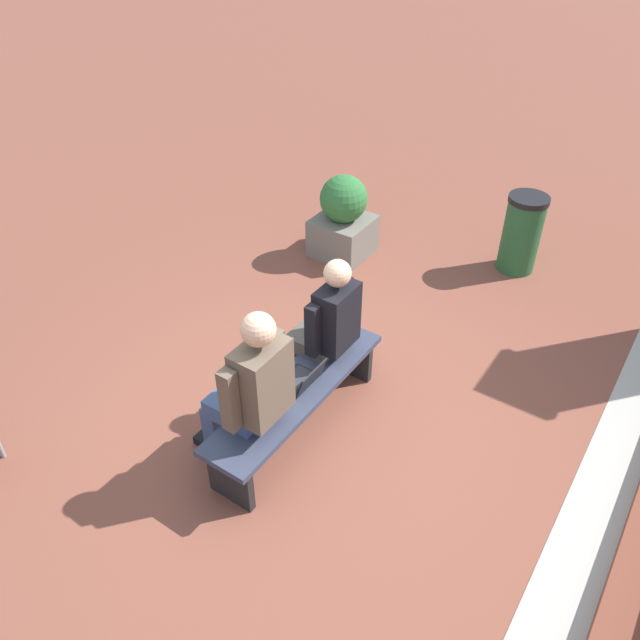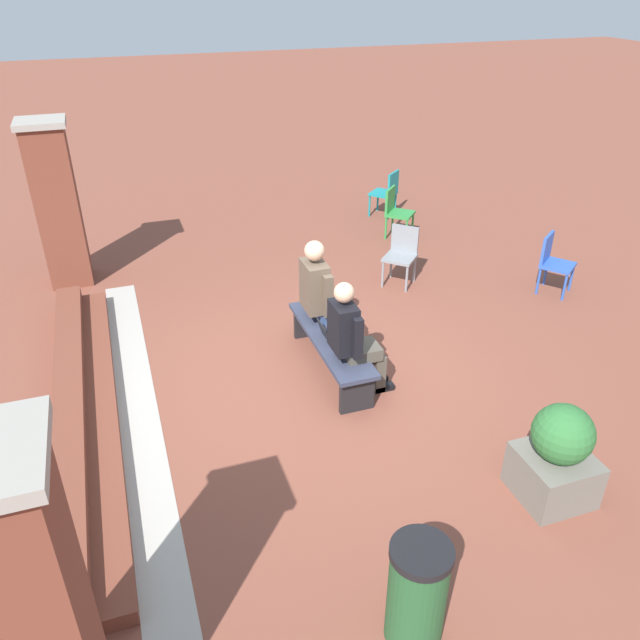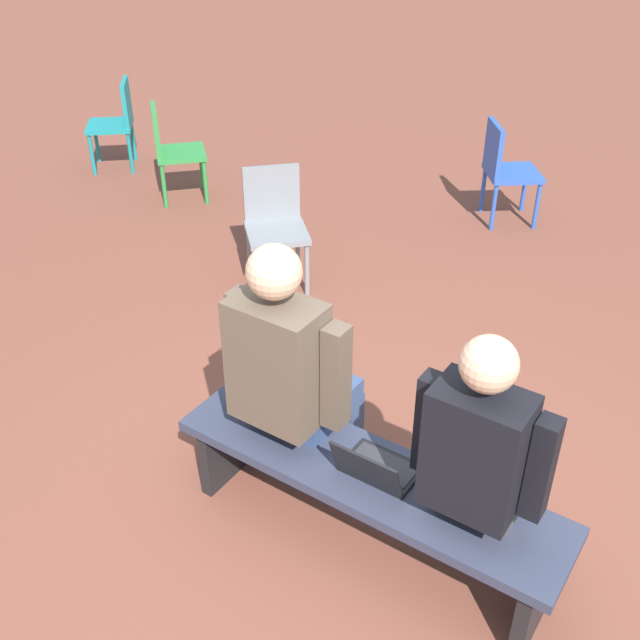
{
  "view_description": "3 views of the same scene",
  "coord_description": "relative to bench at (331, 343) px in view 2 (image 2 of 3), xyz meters",
  "views": [
    {
      "loc": [
        2.85,
        1.91,
        3.72
      ],
      "look_at": [
        -0.12,
        -0.11,
        0.97
      ],
      "focal_mm": 35.0,
      "sensor_mm": 36.0,
      "label": 1
    },
    {
      "loc": [
        -5.5,
        1.91,
        4.08
      ],
      "look_at": [
        -0.1,
        0.04,
        0.81
      ],
      "focal_mm": 35.0,
      "sensor_mm": 36.0,
      "label": 2
    },
    {
      "loc": [
        -1.04,
        1.91,
        2.75
      ],
      "look_at": [
        0.62,
        -0.55,
        0.84
      ],
      "focal_mm": 42.0,
      "sensor_mm": 36.0,
      "label": 3
    }
  ],
  "objects": [
    {
      "name": "brick_steps",
      "position": [
        -0.0,
        2.72,
        -0.23
      ],
      "size": [
        5.16,
        0.6,
        0.3
      ],
      "color": "brown",
      "rests_on": "ground"
    },
    {
      "name": "planter",
      "position": [
        -2.47,
        -1.16,
        0.08
      ],
      "size": [
        0.6,
        0.6,
        0.94
      ],
      "color": "#6B665B",
      "rests_on": "ground"
    },
    {
      "name": "plastic_chair_by_pillar",
      "position": [
        4.42,
        -2.71,
        0.13
      ],
      "size": [
        0.59,
        0.59,
        0.84
      ],
      "color": "teal",
      "rests_on": "ground"
    },
    {
      "name": "person_student",
      "position": [
        -0.48,
        -0.07,
        0.36
      ],
      "size": [
        0.54,
        0.68,
        1.34
      ],
      "color": "#4C473D",
      "rests_on": "ground"
    },
    {
      "name": "concrete_strip",
      "position": [
        0.0,
        2.17,
        -0.35
      ],
      "size": [
        5.96,
        0.4,
        0.01
      ],
      "primitive_type": "cube",
      "color": "#A8A399",
      "rests_on": "ground"
    },
    {
      "name": "brick_pillar_right_of_steps",
      "position": [
        3.44,
        2.8,
        0.82
      ],
      "size": [
        0.64,
        0.64,
        2.33
      ],
      "color": "brown",
      "rests_on": "ground"
    },
    {
      "name": "laptop",
      "position": [
        -0.05,
        0.01,
        0.15
      ],
      "size": [
        0.32,
        0.29,
        0.21
      ],
      "color": "black",
      "rests_on": "bench"
    },
    {
      "name": "person_adult",
      "position": [
        0.44,
        -0.07,
        0.4
      ],
      "size": [
        0.59,
        0.75,
        1.43
      ],
      "color": "#384C75",
      "rests_on": "ground"
    },
    {
      "name": "plastic_chair_far_left",
      "position": [
        3.45,
        -2.42,
        0.13
      ],
      "size": [
        0.59,
        0.59,
        0.84
      ],
      "color": "#2D893D",
      "rests_on": "ground"
    },
    {
      "name": "brick_pillar_left_of_steps",
      "position": [
        -3.29,
        2.82,
        0.82
      ],
      "size": [
        0.64,
        0.64,
        2.33
      ],
      "color": "brown",
      "rests_on": "ground"
    },
    {
      "name": "ground_plane",
      "position": [
        -0.11,
        0.16,
        -0.35
      ],
      "size": [
        60.0,
        60.0,
        0.0
      ],
      "primitive_type": "plane",
      "color": "brown"
    },
    {
      "name": "plastic_chair_far_right",
      "position": [
        1.81,
        -1.74,
        0.13
      ],
      "size": [
        0.59,
        0.59,
        0.84
      ],
      "color": "gray",
      "rests_on": "ground"
    },
    {
      "name": "plastic_chair_mid_courtyard",
      "position": [
        0.86,
        -3.62,
        0.13
      ],
      "size": [
        0.59,
        0.59,
        0.84
      ],
      "color": "#2D56B7",
      "rests_on": "ground"
    },
    {
      "name": "litter_bin",
      "position": [
        -3.27,
        0.58,
        0.08
      ],
      "size": [
        0.42,
        0.42,
        0.86
      ],
      "color": "#23562D",
      "rests_on": "ground"
    },
    {
      "name": "bench",
      "position": [
        0.0,
        0.0,
        0.0
      ],
      "size": [
        1.8,
        0.44,
        0.45
      ],
      "color": "#33384C",
      "rests_on": "ground"
    }
  ]
}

